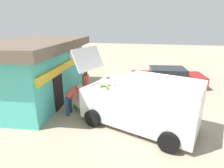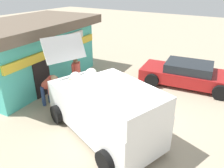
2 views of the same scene
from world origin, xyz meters
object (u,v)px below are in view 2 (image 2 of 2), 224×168
at_px(vendor_standing, 76,72).
at_px(unloaded_banana_pile, 64,96).
at_px(storefront_bar, 32,50).
at_px(delivery_van, 105,108).
at_px(customer_bending, 49,86).
at_px(paint_bucket, 101,78).
at_px(parked_sedan, 188,74).

relative_size(vendor_standing, unloaded_banana_pile, 1.72).
height_order(storefront_bar, unloaded_banana_pile, storefront_bar).
bearing_deg(delivery_van, unloaded_banana_pile, 71.01).
bearing_deg(delivery_van, customer_bending, 82.99).
bearing_deg(paint_bucket, unloaded_banana_pile, 175.36).
xyz_separation_m(delivery_van, parked_sedan, (5.42, -1.29, -0.42)).
height_order(parked_sedan, vendor_standing, vendor_standing).
bearing_deg(customer_bending, parked_sedan, -40.21).
relative_size(vendor_standing, customer_bending, 1.12).
bearing_deg(vendor_standing, storefront_bar, 95.84).
distance_m(parked_sedan, customer_bending, 6.62).
bearing_deg(paint_bucket, delivery_van, -143.61).
xyz_separation_m(delivery_van, customer_bending, (0.37, 2.97, -0.11)).
height_order(customer_bending, paint_bucket, customer_bending).
xyz_separation_m(storefront_bar, customer_bending, (-1.45, -2.60, -0.72)).
bearing_deg(vendor_standing, customer_bending, -179.54).
bearing_deg(storefront_bar, paint_bucket, -59.60).
bearing_deg(unloaded_banana_pile, parked_sedan, -42.83).
height_order(delivery_van, paint_bucket, delivery_van).
distance_m(storefront_bar, unloaded_banana_pile, 3.21).
bearing_deg(storefront_bar, unloaded_banana_pile, -107.07).
xyz_separation_m(storefront_bar, unloaded_banana_pile, (-0.84, -2.75, -1.43)).
bearing_deg(customer_bending, unloaded_banana_pile, -13.79).
bearing_deg(parked_sedan, vendor_standing, 127.92).
relative_size(customer_bending, paint_bucket, 4.38).
distance_m(storefront_bar, delivery_van, 5.89).
bearing_deg(paint_bucket, parked_sedan, -64.49).
bearing_deg(storefront_bar, vendor_standing, -84.16).
distance_m(delivery_van, customer_bending, 3.00).
bearing_deg(unloaded_banana_pile, delivery_van, -108.99).
bearing_deg(customer_bending, vendor_standing, 0.46).
bearing_deg(customer_bending, delivery_van, -97.01).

